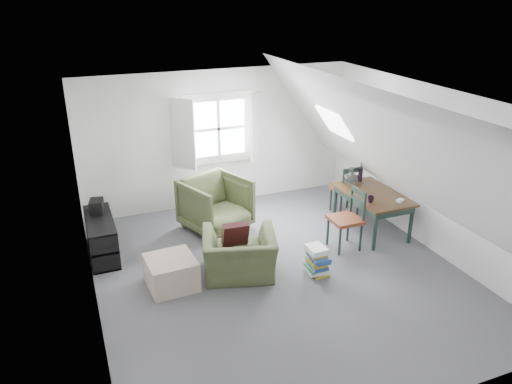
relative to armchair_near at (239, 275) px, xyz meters
name	(u,v)px	position (x,y,z in m)	size (l,w,h in m)	color
floor	(279,273)	(0.55, -0.15, 0.00)	(5.50, 5.50, 0.00)	#525257
ceiling	(282,100)	(0.55, -0.15, 2.50)	(5.50, 5.50, 0.00)	white
wall_back	(218,139)	(0.55, 2.60, 1.25)	(5.00, 5.00, 0.00)	white
wall_front	(410,305)	(0.55, -2.90, 1.25)	(5.00, 5.00, 0.00)	white
wall_left	(86,223)	(-1.95, -0.15, 1.25)	(5.50, 5.50, 0.00)	white
wall_right	(430,169)	(3.05, -0.15, 1.25)	(5.50, 5.50, 0.00)	white
slope_left	(163,171)	(-1.00, -0.15, 1.78)	(5.50, 5.50, 0.00)	white
slope_right	(381,143)	(2.10, -0.15, 1.78)	(5.50, 5.50, 0.00)	white
dormer_window	(219,129)	(0.55, 2.53, 1.45)	(1.71, 0.35, 1.30)	white
skylight	(334,123)	(2.10, 1.15, 1.75)	(0.55, 0.75, 0.04)	white
armchair_near	(239,275)	(0.00, 0.00, 0.00)	(1.01, 0.88, 0.65)	#424B2A
armchair_far	(216,228)	(0.14, 1.54, 0.00)	(0.96, 0.99, 0.90)	#424B2A
throw_pillow	(235,234)	(0.00, 0.15, 0.58)	(0.37, 0.11, 0.37)	#340E11
ottoman	(171,272)	(-0.95, 0.09, 0.21)	(0.63, 0.63, 0.42)	tan
dining_table	(373,198)	(2.53, 0.52, 0.59)	(0.81, 1.36, 0.68)	#331E0D
demijohn	(351,178)	(2.38, 0.97, 0.80)	(0.21, 0.21, 0.30)	silver
vase_twigs	(360,174)	(2.63, 1.07, 0.81)	(0.08, 0.09, 0.60)	black
cup	(370,202)	(2.28, 0.22, 0.68)	(0.11, 0.11, 0.10)	black
paper_box	(400,201)	(2.73, 0.07, 0.70)	(0.12, 0.08, 0.04)	white
dining_chair_far	(346,188)	(2.49, 1.26, 0.49)	(0.44, 0.44, 0.93)	maroon
dining_chair_near	(347,218)	(1.84, 0.16, 0.51)	(0.46, 0.46, 0.97)	maroon
media_shelf	(102,239)	(-1.74, 1.31, 0.27)	(0.39, 1.18, 0.60)	black
electronics_box	(97,207)	(-1.74, 1.60, 0.70)	(0.20, 0.27, 0.22)	black
magazine_stack	(317,261)	(1.04, -0.37, 0.21)	(0.32, 0.38, 0.43)	#B29933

